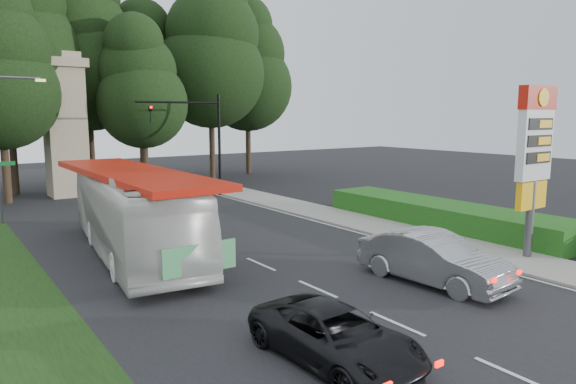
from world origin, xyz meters
TOP-DOWN VIEW (x-y plane):
  - ground at (0.00, 0.00)m, footprint 120.00×120.00m
  - road_surface at (0.00, 12.00)m, footprint 14.00×80.00m
  - sidewalk_right at (8.50, 12.00)m, footprint 3.00×80.00m
  - hedge at (11.50, 8.00)m, footprint 3.00×14.00m
  - gas_station_pylon at (9.20, 1.99)m, footprint 2.10×0.45m
  - traffic_signal_mast at (5.68, 24.00)m, footprint 6.10×0.35m
  - monument at (-2.00, 30.00)m, footprint 3.00×3.00m
  - tree_center_left at (-5.00, 33.00)m, footprint 10.08×10.08m
  - tree_center_right at (1.00, 35.00)m, footprint 9.24×9.24m
  - tree_east_near at (6.00, 37.00)m, footprint 8.12×8.12m
  - tree_east_mid at (11.00, 33.00)m, footprint 9.52×9.52m
  - tree_far_east at (16.00, 35.00)m, footprint 8.68×8.68m
  - tree_monument_right at (3.50, 29.50)m, footprint 6.72×6.72m
  - transit_bus at (-3.45, 11.81)m, footprint 4.51×12.92m
  - sedan_silver at (3.63, 2.21)m, footprint 2.26×5.47m
  - suv_charcoal at (-2.81, -0.17)m, footprint 2.33×4.73m

SIDE VIEW (x-z plane):
  - ground at x=0.00m, z-range 0.00..0.00m
  - road_surface at x=0.00m, z-range 0.00..0.02m
  - sidewalk_right at x=8.50m, z-range 0.00..0.12m
  - hedge at x=11.50m, z-range 0.00..1.20m
  - suv_charcoal at x=-2.81m, z-range 0.00..1.29m
  - sedan_silver at x=3.63m, z-range 0.00..1.76m
  - transit_bus at x=-3.45m, z-range 0.00..3.52m
  - gas_station_pylon at x=9.20m, z-range 1.02..7.87m
  - traffic_signal_mast at x=5.68m, z-range 1.07..8.27m
  - monument at x=-2.00m, z-range 0.08..10.13m
  - tree_monument_right at x=3.50m, z-range 1.41..14.61m
  - tree_east_near at x=6.00m, z-range 1.71..17.66m
  - tree_far_east at x=16.00m, z-range 1.83..18.88m
  - tree_center_right at x=1.00m, z-range 1.94..20.09m
  - tree_east_mid at x=11.00m, z-range 2.00..20.70m
  - tree_center_left at x=-5.00m, z-range 2.12..21.92m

